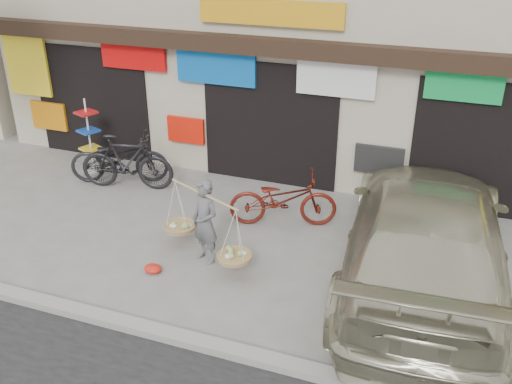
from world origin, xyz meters
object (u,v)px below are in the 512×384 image
(suv, at_px, (425,235))
(bike_0, at_px, (119,158))
(bike_2, at_px, (283,199))
(display_rack, at_px, (90,142))
(bike_1, at_px, (127,162))
(street_vendor, at_px, (205,225))

(suv, bearing_deg, bike_0, -17.65)
(bike_2, height_order, display_rack, display_rack)
(bike_0, bearing_deg, bike_1, -145.34)
(bike_1, bearing_deg, display_rack, 54.38)
(street_vendor, height_order, suv, suv)
(bike_1, xyz_separation_m, suv, (6.37, -1.45, 0.26))
(bike_0, relative_size, bike_1, 1.05)
(bike_0, distance_m, bike_1, 0.41)
(bike_2, bearing_deg, bike_0, 62.86)
(bike_0, xyz_separation_m, bike_1, (0.34, -0.22, 0.05))
(street_vendor, xyz_separation_m, bike_1, (-2.82, 2.06, -0.08))
(bike_0, relative_size, suv, 0.35)
(street_vendor, bearing_deg, bike_1, 168.02)
(street_vendor, relative_size, display_rack, 1.07)
(display_rack, bearing_deg, suv, -14.67)
(bike_1, height_order, bike_2, bike_1)
(bike_0, relative_size, bike_2, 1.05)
(bike_0, distance_m, suv, 6.93)
(street_vendor, height_order, display_rack, display_rack)
(street_vendor, height_order, bike_2, street_vendor)
(suv, relative_size, display_rack, 3.58)
(street_vendor, bearing_deg, bike_0, 168.31)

